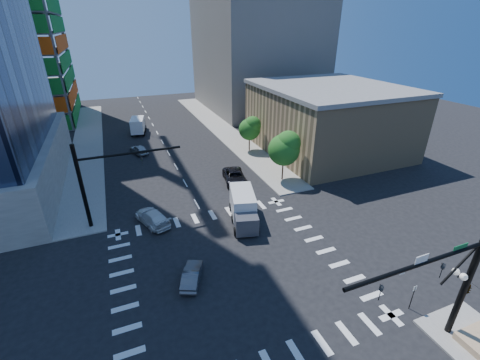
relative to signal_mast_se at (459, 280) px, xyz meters
name	(u,v)px	position (x,y,z in m)	size (l,w,h in m)	color
ground	(233,268)	(-10.60, 11.50, -5.01)	(160.00, 160.00, 0.00)	black
road_markings	(233,268)	(-10.60, 11.50, -5.00)	(20.00, 20.00, 0.01)	silver
sidewalk_ne	(221,128)	(1.90, 51.50, -4.93)	(5.00, 60.00, 0.15)	gray
sidewalk_nw	(88,143)	(-23.10, 51.50, -4.93)	(5.00, 60.00, 0.15)	gray
commercial_building	(328,119)	(14.40, 33.50, 0.31)	(20.50, 22.50, 10.60)	tan
bg_building_ne	(256,48)	(16.40, 66.50, 8.99)	(24.00, 30.00, 28.00)	#68645E
signal_mast_se	(459,280)	(0.00, 0.00, 0.00)	(10.51, 2.48, 9.00)	black
signal_mast_nw	(97,177)	(-20.60, 23.00, 0.49)	(10.20, 0.40, 9.00)	black
tree_south	(285,148)	(2.03, 25.40, -0.32)	(4.16, 4.16, 6.82)	#382316
tree_north	(250,128)	(2.33, 37.40, -1.02)	(3.54, 3.52, 5.78)	#382316
no_parking_sign	(413,295)	(0.10, 2.50, -3.63)	(0.30, 0.06, 2.20)	black
car_nb_far	(235,177)	(-4.32, 27.27, -4.20)	(2.67, 5.79, 1.61)	black
car_sb_near	(152,217)	(-16.01, 21.30, -4.26)	(2.11, 5.19, 1.51)	silver
car_sb_mid	(139,149)	(-15.07, 43.09, -4.28)	(1.71, 4.24, 1.45)	#A9ADB1
car_sb_cross	(192,275)	(-14.21, 11.34, -4.38)	(1.33, 3.82, 1.26)	#545359
box_truck_near	(244,211)	(-6.91, 17.89, -3.61)	(4.03, 6.46, 3.15)	black
box_truck_far	(138,126)	(-13.86, 54.87, -3.65)	(3.51, 6.19, 3.06)	black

